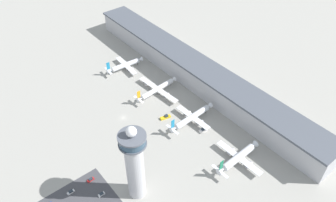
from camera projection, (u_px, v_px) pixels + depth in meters
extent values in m
plane|color=#9E9B93|center=(123.00, 118.00, 238.29)|extent=(1000.00, 1000.00, 0.00)
cube|color=#B2B2B7|center=(195.00, 72.00, 265.93)|extent=(243.53, 22.00, 17.53)
cube|color=#4C515B|center=(195.00, 63.00, 259.67)|extent=(243.53, 25.00, 1.60)
cylinder|color=#BCBCC1|center=(135.00, 170.00, 177.44)|extent=(10.00, 10.00, 41.62)
cylinder|color=#565B66|center=(133.00, 144.00, 163.57)|extent=(14.66, 14.66, 0.80)
cylinder|color=#334C60|center=(132.00, 140.00, 161.87)|extent=(13.48, 13.48, 4.38)
cylinder|color=#565B66|center=(132.00, 136.00, 160.11)|extent=(14.66, 14.66, 1.00)
sphere|color=white|center=(131.00, 132.00, 157.97)|extent=(5.55, 5.55, 5.55)
cylinder|color=silver|center=(126.00, 65.00, 282.19)|extent=(5.95, 25.66, 4.07)
cone|color=silver|center=(140.00, 59.00, 288.47)|extent=(4.34, 3.96, 4.07)
cone|color=silver|center=(110.00, 71.00, 275.64)|extent=(4.02, 5.15, 3.67)
cube|color=silver|center=(126.00, 65.00, 282.87)|extent=(30.76, 6.65, 0.44)
cylinder|color=#A8A8B2|center=(124.00, 63.00, 288.09)|extent=(2.57, 4.64, 2.24)
cylinder|color=#A8A8B2|center=(131.00, 70.00, 280.13)|extent=(2.57, 4.64, 2.24)
cube|color=#197FB2|center=(108.00, 66.00, 271.75)|extent=(0.51, 2.81, 6.52)
cube|color=silver|center=(108.00, 71.00, 274.78)|extent=(11.52, 2.84, 0.24)
cylinder|color=black|center=(137.00, 64.00, 289.19)|extent=(0.28, 0.28, 2.14)
cylinder|color=black|center=(127.00, 69.00, 282.32)|extent=(0.28, 0.28, 2.14)
cylinder|color=black|center=(124.00, 66.00, 285.86)|extent=(0.28, 0.28, 2.14)
cylinder|color=white|center=(157.00, 89.00, 257.01)|extent=(6.16, 31.32, 3.83)
cone|color=white|center=(173.00, 80.00, 265.99)|extent=(4.07, 3.72, 3.83)
cone|color=white|center=(140.00, 99.00, 247.73)|extent=(3.78, 4.84, 3.44)
cube|color=white|center=(158.00, 89.00, 257.77)|extent=(41.76, 7.52, 0.44)
cylinder|color=#A8A8B2|center=(152.00, 85.00, 263.85)|extent=(2.42, 4.35, 2.10)
cylinder|color=#A8A8B2|center=(167.00, 95.00, 254.25)|extent=(2.42, 4.35, 2.10)
cube|color=orange|center=(139.00, 95.00, 244.00)|extent=(0.51, 2.81, 6.12)
cube|color=white|center=(139.00, 99.00, 246.80)|extent=(10.83, 2.80, 0.24)
cylinder|color=black|center=(171.00, 84.00, 266.48)|extent=(0.28, 0.28, 2.32)
cylinder|color=black|center=(160.00, 94.00, 257.46)|extent=(0.28, 0.28, 2.32)
cylinder|color=black|center=(155.00, 90.00, 260.40)|extent=(0.28, 0.28, 2.32)
cylinder|color=silver|center=(192.00, 117.00, 232.09)|extent=(5.44, 30.76, 4.18)
cone|color=silver|center=(209.00, 106.00, 240.69)|extent=(4.33, 3.93, 4.18)
cone|color=silver|center=(174.00, 129.00, 223.17)|extent=(3.97, 5.17, 3.76)
cube|color=silver|center=(193.00, 117.00, 232.87)|extent=(30.69, 5.66, 0.44)
cylinder|color=#A8A8B2|center=(188.00, 113.00, 237.84)|extent=(2.49, 4.69, 2.30)
cylinder|color=#A8A8B2|center=(200.00, 123.00, 230.56)|extent=(2.49, 4.69, 2.30)
cube|color=#197FB2|center=(173.00, 124.00, 219.11)|extent=(0.42, 2.81, 6.69)
cube|color=silver|center=(172.00, 129.00, 222.19)|extent=(11.78, 2.48, 0.24)
cylinder|color=black|center=(206.00, 112.00, 241.40)|extent=(0.28, 0.28, 2.70)
cylinder|color=black|center=(195.00, 123.00, 232.58)|extent=(0.28, 0.28, 2.70)
cylinder|color=black|center=(189.00, 118.00, 235.90)|extent=(0.28, 0.28, 2.70)
cylinder|color=silver|center=(239.00, 157.00, 204.73)|extent=(5.20, 26.22, 4.50)
cone|color=silver|center=(254.00, 145.00, 212.16)|extent=(4.61, 4.17, 4.50)
cone|color=silver|center=(222.00, 170.00, 196.97)|extent=(4.19, 5.51, 4.05)
cube|color=silver|center=(239.00, 157.00, 205.50)|extent=(34.47, 5.33, 0.44)
cylinder|color=#A8A8B2|center=(231.00, 151.00, 211.03)|extent=(2.61, 5.01, 2.47)
cylinder|color=#A8A8B2|center=(249.00, 165.00, 202.74)|extent=(2.61, 5.01, 2.47)
cube|color=#14704C|center=(221.00, 165.00, 192.62)|extent=(0.38, 2.81, 7.20)
cube|color=silver|center=(220.00, 171.00, 195.95)|extent=(12.64, 2.34, 0.24)
cylinder|color=black|center=(250.00, 151.00, 212.83)|extent=(0.28, 0.28, 2.41)
cylinder|color=black|center=(241.00, 164.00, 205.05)|extent=(0.28, 0.28, 2.41)
cylinder|color=black|center=(234.00, 158.00, 208.66)|extent=(0.28, 0.28, 2.41)
cube|color=black|center=(165.00, 118.00, 238.07)|extent=(3.80, 6.89, 0.12)
cube|color=gold|center=(165.00, 117.00, 237.65)|extent=(4.18, 8.12, 1.40)
cube|color=#232D38|center=(166.00, 116.00, 237.08)|extent=(2.67, 2.76, 1.14)
cube|color=black|center=(146.00, 84.00, 268.98)|extent=(6.18, 5.44, 0.12)
cube|color=silver|center=(146.00, 83.00, 268.52)|extent=(7.16, 6.23, 1.55)
cube|color=#232D38|center=(146.00, 81.00, 268.15)|extent=(2.94, 2.90, 1.26)
cube|color=black|center=(203.00, 131.00, 228.17)|extent=(3.58, 5.62, 0.12)
cube|color=silver|center=(203.00, 130.00, 227.71)|extent=(3.93, 6.60, 1.53)
cube|color=#232D38|center=(203.00, 129.00, 226.60)|extent=(2.55, 2.34, 1.25)
cube|color=black|center=(91.00, 180.00, 197.10)|extent=(1.80, 3.75, 0.12)
cube|color=red|center=(91.00, 180.00, 196.86)|extent=(1.90, 4.46, 0.85)
cube|color=#232D38|center=(91.00, 179.00, 196.40)|extent=(1.62, 2.47, 0.70)
cube|color=black|center=(102.00, 195.00, 189.50)|extent=(1.75, 3.41, 0.12)
cube|color=silver|center=(102.00, 194.00, 189.28)|extent=(1.83, 4.05, 0.80)
cube|color=#232D38|center=(102.00, 194.00, 188.85)|extent=(1.59, 2.24, 0.66)
cube|color=black|center=(71.00, 192.00, 190.62)|extent=(1.81, 3.75, 0.12)
cube|color=silver|center=(71.00, 192.00, 190.39)|extent=(1.88, 4.47, 0.83)
cube|color=#232D38|center=(71.00, 191.00, 189.95)|extent=(1.65, 2.46, 0.68)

